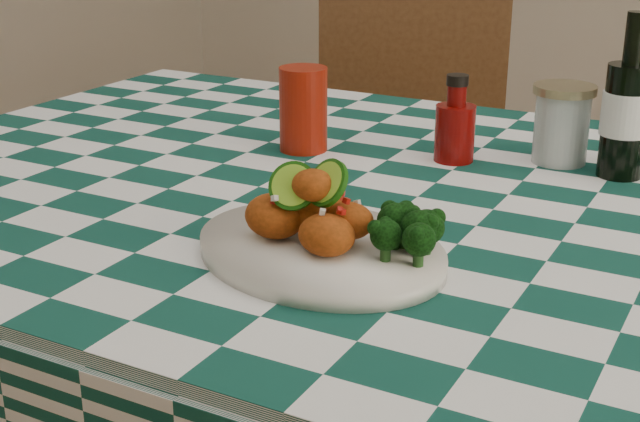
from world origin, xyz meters
The scene contains 8 objects.
plate centered at (-0.02, -0.24, 0.80)m, with size 0.30×0.23×0.02m, color silver, non-canonical shape.
fried_chicken_pile centered at (-0.02, -0.24, 0.85)m, with size 0.13×0.10×0.08m, color #AE4210, non-canonical shape.
broccoli_side centered at (0.08, -0.23, 0.83)m, with size 0.07×0.07×0.06m, color black, non-canonical shape.
red_tumbler centered at (-0.24, 0.12, 0.85)m, with size 0.07×0.07×0.13m, color maroon.
ketchup_bottle centered at (-0.02, 0.18, 0.85)m, with size 0.06×0.06×0.13m, color #620604, non-canonical shape.
mason_jar centered at (0.12, 0.24, 0.84)m, with size 0.09×0.09×0.11m, color #B2BCBA, non-canonical shape.
beer_bottle centered at (0.21, 0.22, 0.90)m, with size 0.07×0.07×0.23m, color black, non-canonical shape.
wooden_chair_left centered at (-0.34, 0.75, 0.49)m, with size 0.45×0.47×0.99m, color #472814, non-canonical shape.
Camera 1 is at (0.41, -1.03, 1.17)m, focal length 50.00 mm.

